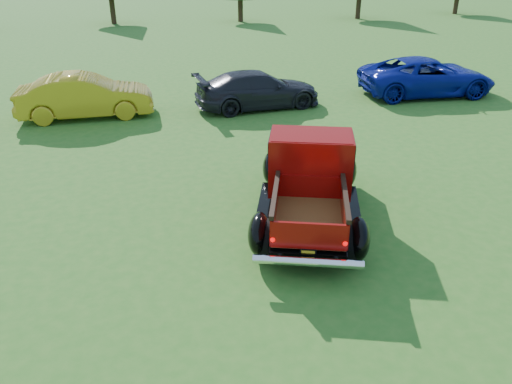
# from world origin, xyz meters

# --- Properties ---
(ground) EXTENTS (120.00, 120.00, 0.00)m
(ground) POSITION_xyz_m (0.00, 0.00, 0.00)
(ground) COLOR #2B631C
(ground) RESTS_ON ground
(pickup_truck) EXTENTS (3.29, 4.83, 1.68)m
(pickup_truck) POSITION_xyz_m (1.34, 1.17, 0.80)
(pickup_truck) COLOR black
(pickup_truck) RESTS_ON ground
(show_car_yellow) EXTENTS (4.17, 1.46, 1.37)m
(show_car_yellow) POSITION_xyz_m (-3.50, 8.88, 0.69)
(show_car_yellow) COLOR gold
(show_car_yellow) RESTS_ON ground
(show_car_grey) EXTENTS (4.39, 2.15, 1.23)m
(show_car_grey) POSITION_xyz_m (2.09, 8.63, 0.62)
(show_car_grey) COLOR black
(show_car_grey) RESTS_ON ground
(show_car_blue) EXTENTS (5.01, 2.56, 1.36)m
(show_car_blue) POSITION_xyz_m (8.50, 8.77, 0.68)
(show_car_blue) COLOR navy
(show_car_blue) RESTS_ON ground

